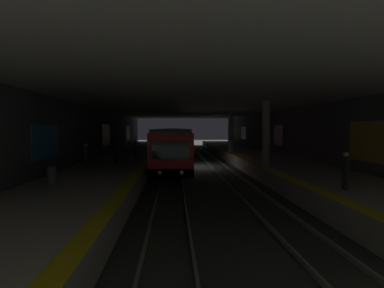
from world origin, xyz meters
TOP-DOWN VIEW (x-y plane):
  - ground_plane at (0.00, 0.00)m, footprint 120.00×120.00m
  - track_left at (0.00, -2.20)m, footprint 60.00×1.53m
  - track_right at (0.00, 2.20)m, footprint 60.00×1.53m
  - platform_left at (0.00, -6.55)m, footprint 60.00×5.30m
  - platform_right at (0.00, 6.55)m, footprint 60.00×5.30m
  - wall_left at (0.01, -9.45)m, footprint 60.00×0.56m
  - wall_right at (0.03, 9.45)m, footprint 60.00×0.56m
  - ceiling_slab at (0.00, 0.00)m, footprint 60.00×19.40m
  - pillar_near at (-7.50, -4.35)m, footprint 0.56×0.56m
  - pillar_far at (4.21, -4.35)m, footprint 0.56×0.56m
  - metro_train at (9.58, 2.20)m, footprint 38.59×2.83m
  - bench_left_mid at (8.85, -8.53)m, footprint 1.70×0.47m
  - bench_right_near at (-3.41, 8.53)m, footprint 1.70×0.47m
  - bench_right_mid at (1.05, 8.53)m, footprint 1.70×0.47m
  - bench_right_far at (12.76, 8.53)m, footprint 1.70×0.47m
  - person_waiting_near at (-14.83, -5.39)m, footprint 0.60×0.23m
  - person_walking_mid at (-7.59, 7.78)m, footprint 0.60×0.23m
  - person_standing_far at (-5.40, 6.35)m, footprint 0.60×0.22m
  - person_boarding at (-0.25, 5.59)m, footprint 0.60×0.22m
  - backpack_on_floor at (-4.06, 8.25)m, footprint 0.30×0.20m
  - trash_bin at (-12.78, 7.80)m, footprint 0.44×0.44m

SIDE VIEW (x-z plane):
  - ground_plane at x=0.00m, z-range 0.00..0.00m
  - track_left at x=0.00m, z-range 0.00..0.16m
  - track_right at x=0.00m, z-range 0.00..0.16m
  - platform_left at x=0.00m, z-range 0.00..1.05m
  - platform_right at x=0.00m, z-range 0.00..1.05m
  - backpack_on_floor at x=-4.06m, z-range 1.05..1.45m
  - trash_bin at x=-12.78m, z-range 1.05..1.90m
  - bench_left_mid at x=8.85m, z-range 1.14..2.00m
  - bench_right_near at x=-3.41m, z-range 1.14..2.00m
  - bench_right_mid at x=1.05m, z-range 1.14..2.00m
  - bench_right_far at x=12.76m, z-range 1.14..2.00m
  - person_boarding at x=-0.25m, z-range 1.11..2.72m
  - person_standing_far at x=-5.40m, z-range 1.12..2.74m
  - person_waiting_near at x=-14.83m, z-range 1.12..2.78m
  - person_walking_mid at x=-7.59m, z-range 1.13..2.82m
  - metro_train at x=9.58m, z-range 0.28..3.77m
  - wall_left at x=0.01m, z-range 0.00..5.60m
  - wall_right at x=0.03m, z-range 0.00..5.60m
  - pillar_near at x=-7.50m, z-range 1.05..5.60m
  - pillar_far at x=4.21m, z-range 1.05..5.60m
  - ceiling_slab at x=0.00m, z-range 5.60..6.00m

